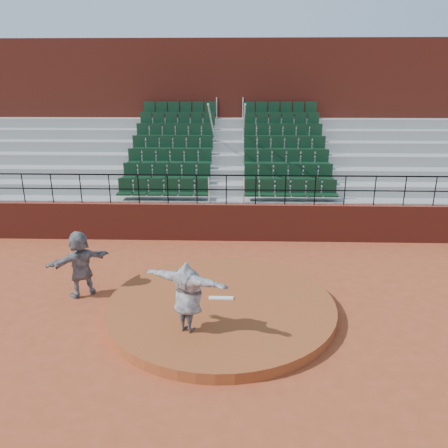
% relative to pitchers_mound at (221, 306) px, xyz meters
% --- Properties ---
extents(ground, '(90.00, 90.00, 0.00)m').
position_rel_pitchers_mound_xyz_m(ground, '(0.00, 0.00, -0.12)').
color(ground, '#AA4726').
rests_on(ground, ground).
extents(pitchers_mound, '(5.50, 5.50, 0.25)m').
position_rel_pitchers_mound_xyz_m(pitchers_mound, '(0.00, 0.00, 0.00)').
color(pitchers_mound, '#9D4A23').
rests_on(pitchers_mound, ground).
extents(pitching_rubber, '(0.60, 0.15, 0.03)m').
position_rel_pitchers_mound_xyz_m(pitching_rubber, '(0.00, 0.15, 0.14)').
color(pitching_rubber, white).
rests_on(pitching_rubber, pitchers_mound).
extents(boundary_wall, '(24.00, 0.30, 1.30)m').
position_rel_pitchers_mound_xyz_m(boundary_wall, '(0.00, 5.00, 0.53)').
color(boundary_wall, maroon).
rests_on(boundary_wall, ground).
extents(wall_railing, '(24.04, 0.05, 1.03)m').
position_rel_pitchers_mound_xyz_m(wall_railing, '(0.00, 5.00, 1.90)').
color(wall_railing, black).
rests_on(wall_railing, boundary_wall).
extents(seating_deck, '(24.00, 5.97, 4.63)m').
position_rel_pitchers_mound_xyz_m(seating_deck, '(0.00, 8.65, 1.32)').
color(seating_deck, '#9B9B96').
rests_on(seating_deck, ground).
extents(press_box_facade, '(24.00, 3.00, 7.10)m').
position_rel_pitchers_mound_xyz_m(press_box_facade, '(0.00, 12.60, 3.43)').
color(press_box_facade, maroon).
rests_on(press_box_facade, ground).
extents(pitcher, '(1.99, 1.26, 1.58)m').
position_rel_pitchers_mound_xyz_m(pitcher, '(-0.65, -1.27, 0.91)').
color(pitcher, black).
rests_on(pitcher, pitchers_mound).
extents(fielder, '(1.61, 1.39, 1.75)m').
position_rel_pitchers_mound_xyz_m(fielder, '(-3.63, 0.74, 0.75)').
color(fielder, black).
rests_on(fielder, ground).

